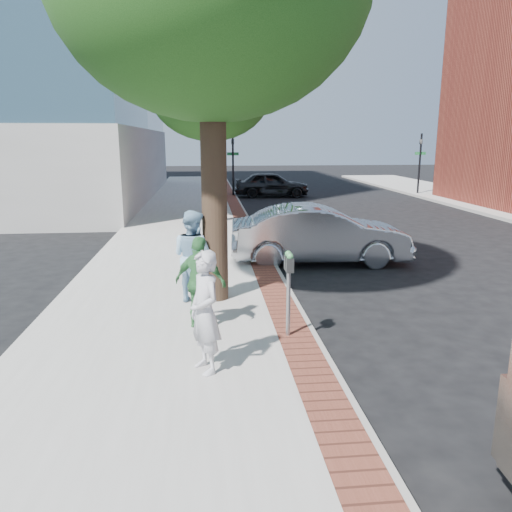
{
  "coord_description": "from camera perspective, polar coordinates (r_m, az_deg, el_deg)",
  "views": [
    {
      "loc": [
        -0.77,
        -8.24,
        3.43
      ],
      "look_at": [
        0.18,
        1.23,
        1.2
      ],
      "focal_mm": 35.0,
      "sensor_mm": 36.0,
      "label": 1
    }
  ],
  "objects": [
    {
      "name": "brick_strip",
      "position": [
        16.64,
        -0.57,
        1.82
      ],
      "size": [
        0.6,
        60.0,
        0.01
      ],
      "primitive_type": "cube",
      "color": "brown",
      "rests_on": "sidewalk"
    },
    {
      "name": "sedan_silver",
      "position": [
        14.16,
        7.27,
        2.44
      ],
      "size": [
        5.05,
        1.99,
        1.64
      ],
      "primitive_type": "imported",
      "rotation": [
        0.0,
        0.0,
        1.52
      ],
      "color": "#ABACB2",
      "rests_on": "ground"
    },
    {
      "name": "person_officer",
      "position": [
        10.29,
        -7.22,
        -0.01
      ],
      "size": [
        1.17,
        1.15,
        1.9
      ],
      "primitive_type": "imported",
      "rotation": [
        0.0,
        0.0,
        2.43
      ],
      "color": "#88B4D3",
      "rests_on": "sidewalk"
    },
    {
      "name": "curb",
      "position": [
        16.69,
        0.63,
        1.57
      ],
      "size": [
        0.1,
        60.0,
        0.15
      ],
      "primitive_type": "cube",
      "color": "gray",
      "rests_on": "ground"
    },
    {
      "name": "bg_car",
      "position": [
        30.77,
        1.81,
        8.2
      ],
      "size": [
        4.62,
        2.12,
        1.54
      ],
      "primitive_type": "imported",
      "rotation": [
        0.0,
        0.0,
        1.5
      ],
      "color": "black",
      "rests_on": "ground"
    },
    {
      "name": "tree_far",
      "position": [
        20.33,
        -5.24,
        18.39
      ],
      "size": [
        4.8,
        4.8,
        7.14
      ],
      "color": "black",
      "rests_on": "sidewalk"
    },
    {
      "name": "person_green",
      "position": [
        8.84,
        -6.37,
        -3.03
      ],
      "size": [
        1.04,
        0.78,
        1.65
      ],
      "primitive_type": "imported",
      "rotation": [
        0.0,
        0.0,
        2.69
      ],
      "color": "#397E42",
      "rests_on": "sidewalk"
    },
    {
      "name": "sidewalk",
      "position": [
        16.6,
        -8.16,
        1.38
      ],
      "size": [
        5.0,
        60.0,
        0.15
      ],
      "primitive_type": "cube",
      "color": "#9E9991",
      "rests_on": "ground"
    },
    {
      "name": "parking_meter",
      "position": [
        8.33,
        3.76,
        -2.34
      ],
      "size": [
        0.12,
        0.32,
        1.47
      ],
      "color": "gray",
      "rests_on": "sidewalk"
    },
    {
      "name": "signal_near",
      "position": [
        30.31,
        -2.65,
        10.92
      ],
      "size": [
        0.7,
        0.15,
        3.8
      ],
      "color": "black",
      "rests_on": "ground"
    },
    {
      "name": "signal_far",
      "position": [
        33.05,
        18.23,
        10.48
      ],
      "size": [
        0.7,
        0.15,
        3.8
      ],
      "color": "black",
      "rests_on": "ground"
    },
    {
      "name": "person_gray",
      "position": [
        7.14,
        -5.87,
        -6.42
      ],
      "size": [
        0.66,
        0.77,
        1.78
      ],
      "primitive_type": "imported",
      "rotation": [
        0.0,
        0.0,
        -1.13
      ],
      "color": "#B5B5BA",
      "rests_on": "sidewalk"
    },
    {
      "name": "ground",
      "position": [
        8.96,
        -0.38,
        -9.33
      ],
      "size": [
        120.0,
        120.0,
        0.0
      ],
      "primitive_type": "plane",
      "color": "black",
      "rests_on": "ground"
    }
  ]
}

